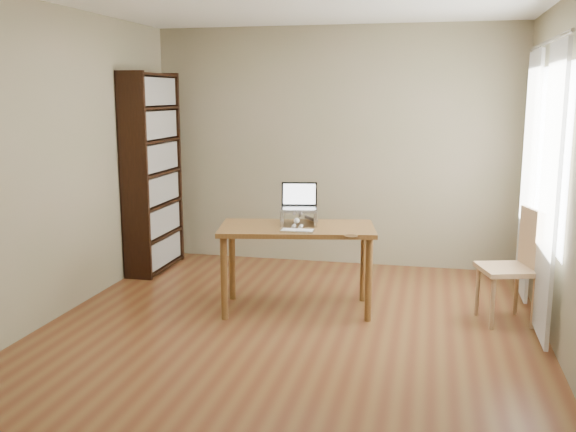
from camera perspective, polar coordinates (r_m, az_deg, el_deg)
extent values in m
cube|color=#5C2E18|center=(5.21, 0.07, -10.37)|extent=(4.00, 4.50, 0.02)
cube|color=#817D57|center=(7.11, 4.10, 6.13)|extent=(4.00, 0.02, 2.60)
cube|color=#817D57|center=(2.76, -10.27, -1.30)|extent=(4.00, 0.02, 2.60)
cube|color=#817D57|center=(5.68, -20.17, 4.35)|extent=(0.02, 4.50, 2.60)
cube|color=#817D57|center=(4.87, 23.85, 3.12)|extent=(0.02, 4.50, 2.60)
cube|color=white|center=(5.64, 22.11, 5.19)|extent=(0.01, 1.80, 1.40)
cube|color=black|center=(6.60, -13.53, 3.32)|extent=(0.30, 0.04, 2.10)
cube|color=black|center=(7.37, -10.59, 4.19)|extent=(0.30, 0.04, 2.10)
cube|color=black|center=(7.04, -13.02, 3.79)|extent=(0.02, 0.90, 2.10)
cube|color=black|center=(7.17, -11.67, -4.33)|extent=(0.30, 0.84, 0.02)
cube|color=black|center=(7.12, -11.50, -3.03)|extent=(0.20, 0.78, 0.28)
cube|color=black|center=(7.09, -11.77, -1.68)|extent=(0.30, 0.84, 0.03)
cube|color=black|center=(7.05, -11.60, -0.34)|extent=(0.20, 0.78, 0.28)
cube|color=black|center=(7.03, -11.88, 1.03)|extent=(0.30, 0.84, 0.02)
cube|color=black|center=(6.99, -11.70, 2.39)|extent=(0.20, 0.78, 0.28)
cube|color=black|center=(6.98, -11.98, 3.78)|extent=(0.30, 0.84, 0.02)
cube|color=black|center=(6.95, -11.81, 5.17)|extent=(0.20, 0.78, 0.28)
cube|color=black|center=(6.95, -12.09, 6.56)|extent=(0.30, 0.84, 0.02)
cube|color=black|center=(6.93, -11.92, 7.96)|extent=(0.20, 0.78, 0.28)
cube|color=black|center=(6.94, -12.20, 9.36)|extent=(0.30, 0.84, 0.02)
cube|color=black|center=(6.92, -12.03, 10.78)|extent=(0.20, 0.78, 0.28)
cube|color=black|center=(6.94, -12.32, 12.17)|extent=(0.30, 0.84, 0.03)
cube|color=silver|center=(5.12, 22.21, 1.87)|extent=(0.03, 0.70, 2.20)
cube|color=silver|center=(6.20, 20.60, 3.40)|extent=(0.03, 0.70, 2.20)
cylinder|color=silver|center=(5.63, 22.14, 14.17)|extent=(0.03, 1.90, 0.03)
cube|color=brown|center=(5.54, 0.81, -1.12)|extent=(1.43, 0.90, 0.04)
cylinder|color=brown|center=(6.03, -4.29, -3.83)|extent=(0.06, 0.06, 0.71)
cylinder|color=brown|center=(5.80, 7.22, -4.48)|extent=(0.06, 0.06, 0.71)
cylinder|color=brown|center=(5.53, -5.94, -5.21)|extent=(0.06, 0.06, 0.71)
cylinder|color=brown|center=(5.28, 6.63, -6.00)|extent=(0.06, 0.06, 0.71)
cube|color=silver|center=(5.63, -0.47, -0.10)|extent=(0.03, 0.25, 0.12)
cube|color=silver|center=(5.57, 2.44, -0.22)|extent=(0.03, 0.25, 0.12)
cube|color=silver|center=(5.58, 0.98, 0.51)|extent=(0.32, 0.25, 0.01)
cube|color=silver|center=(5.58, 0.98, 0.65)|extent=(0.35, 0.27, 0.02)
cube|color=black|center=(5.69, 1.25, 1.97)|extent=(0.32, 0.10, 0.21)
cube|color=white|center=(5.68, 1.23, 1.96)|extent=(0.29, 0.09, 0.18)
cube|color=silver|center=(5.31, 0.83, -1.33)|extent=(0.28, 0.13, 0.02)
cube|color=white|center=(5.31, 0.83, -1.23)|extent=(0.26, 0.11, 0.00)
cylinder|color=#50381B|center=(5.16, 5.62, -1.79)|extent=(0.11, 0.11, 0.01)
ellipsoid|color=#4F493E|center=(5.62, 1.09, -0.02)|extent=(0.18, 0.40, 0.14)
ellipsoid|color=#4F493E|center=(5.73, 1.32, 0.12)|extent=(0.16, 0.17, 0.13)
ellipsoid|color=#4F493E|center=(5.44, 0.69, -0.17)|extent=(0.10, 0.10, 0.10)
ellipsoid|color=silver|center=(5.48, 0.78, -0.47)|extent=(0.09, 0.09, 0.08)
sphere|color=silver|center=(5.41, 0.61, -0.41)|extent=(0.05, 0.05, 0.05)
cone|color=#4F493E|center=(5.44, 0.41, 0.31)|extent=(0.03, 0.04, 0.04)
cone|color=#4F493E|center=(5.43, 0.99, 0.29)|extent=(0.03, 0.04, 0.04)
cylinder|color=silver|center=(5.45, 0.36, -0.94)|extent=(0.03, 0.09, 0.03)
cylinder|color=silver|center=(5.44, 0.97, -0.96)|extent=(0.03, 0.09, 0.03)
cylinder|color=#4F493E|center=(5.74, 2.23, -0.29)|extent=(0.14, 0.21, 0.03)
cube|color=tan|center=(5.60, 18.86, -4.52)|extent=(0.52, 0.52, 0.04)
cylinder|color=tan|center=(5.48, 17.11, -7.19)|extent=(0.04, 0.04, 0.45)
cylinder|color=tan|center=(5.52, 20.67, -7.29)|extent=(0.04, 0.04, 0.45)
cylinder|color=tan|center=(5.81, 16.87, -6.17)|extent=(0.04, 0.04, 0.45)
cylinder|color=tan|center=(5.84, 20.22, -6.27)|extent=(0.04, 0.04, 0.45)
cube|color=tan|center=(5.56, 20.96, -2.08)|extent=(0.14, 0.39, 0.50)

